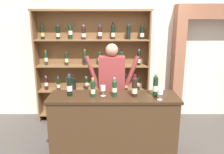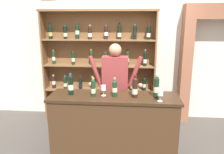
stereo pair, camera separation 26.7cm
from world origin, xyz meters
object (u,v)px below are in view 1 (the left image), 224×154
tasting_counter (114,126)px  tasting_bottle_prosecco (116,88)px  wine_shelf (94,63)px  shopkeeper (113,81)px  tasting_bottle_grappa (157,86)px  wine_glass_right (104,89)px  tasting_bottle_brunello (94,88)px  wine_glass_left (161,92)px  tasting_bottle_riserva (71,86)px  tasting_bottle_vin_santo (136,87)px

tasting_counter → tasting_bottle_prosecco: size_ratio=6.70×
wine_shelf → tasting_bottle_prosecco: bearing=-72.7°
shopkeeper → tasting_bottle_grappa: bearing=-41.9°
tasting_bottle_prosecco → wine_glass_right: bearing=172.7°
wine_shelf → tasting_counter: bearing=-72.9°
shopkeeper → tasting_bottle_brunello: 0.66m
wine_glass_left → tasting_bottle_brunello: bearing=172.3°
wine_glass_left → wine_glass_right: 0.81m
wine_shelf → wine_glass_right: bearing=-79.1°
shopkeeper → wine_glass_right: shopkeeper is taller
tasting_bottle_riserva → tasting_bottle_grappa: tasting_bottle_grappa is taller
wine_shelf → tasting_bottle_prosecco: size_ratio=8.10×
tasting_bottle_grappa → wine_glass_left: bearing=-76.7°
tasting_bottle_riserva → wine_glass_left: bearing=-7.8°
shopkeeper → tasting_bottle_vin_santo: shopkeeper is taller
shopkeeper → wine_glass_left: shopkeeper is taller
shopkeeper → tasting_bottle_prosecco: shopkeeper is taller
tasting_counter → tasting_bottle_riserva: (-0.63, 0.00, 0.63)m
tasting_bottle_grappa → tasting_bottle_brunello: bearing=-177.9°
tasting_bottle_grappa → tasting_bottle_vin_santo: bearing=-175.7°
tasting_bottle_vin_santo → wine_glass_left: 0.37m
tasting_counter → tasting_bottle_riserva: tasting_bottle_riserva is taller
wine_shelf → wine_glass_left: size_ratio=15.38×
wine_shelf → shopkeeper: size_ratio=1.37×
wine_shelf → shopkeeper: (0.38, -0.77, -0.16)m
wine_glass_right → wine_shelf: bearing=100.9°
wine_shelf → tasting_bottle_riserva: 1.34m
tasting_bottle_grappa → wine_glass_left: size_ratio=2.25×
wine_shelf → tasting_bottle_grappa: wine_shelf is taller
tasting_bottle_vin_santo → tasting_bottle_grappa: size_ratio=0.97×
tasting_bottle_prosecco → shopkeeper: bearing=93.7°
tasting_bottle_riserva → wine_glass_right: 0.49m
wine_shelf → tasting_bottle_vin_santo: wine_shelf is taller
shopkeeper → tasting_bottle_vin_santo: (0.32, -0.59, 0.08)m
tasting_bottle_vin_santo → wine_glass_left: bearing=-21.9°
tasting_bottle_brunello → tasting_bottle_grappa: bearing=2.1°
shopkeeper → tasting_bottle_riserva: (-0.61, -0.55, 0.09)m
tasting_bottle_vin_santo → tasting_bottle_brunello: bearing=-179.0°
tasting_bottle_vin_santo → tasting_counter: bearing=173.2°
tasting_bottle_riserva → tasting_bottle_grappa: size_ratio=0.96×
wine_shelf → tasting_bottle_riserva: (-0.23, -1.32, -0.08)m
wine_shelf → wine_glass_left: bearing=-54.9°
tasting_bottle_grappa → shopkeeper: bearing=138.1°
tasting_bottle_vin_santo → wine_glass_left: tasting_bottle_vin_santo is taller
tasting_bottle_grappa → wine_glass_right: bearing=179.6°
tasting_counter → wine_glass_left: 0.89m
tasting_bottle_riserva → tasting_bottle_grappa: bearing=-0.7°
tasting_bottle_riserva → tasting_bottle_brunello: (0.34, -0.05, -0.02)m
wine_glass_left → tasting_bottle_prosecco: bearing=167.1°
tasting_bottle_brunello → tasting_bottle_grappa: 0.90m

